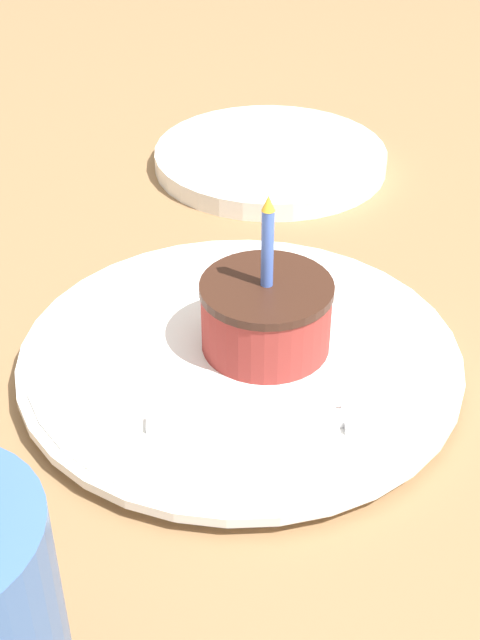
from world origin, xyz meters
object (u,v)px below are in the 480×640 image
plate (240,358)px  cake_slice (261,316)px  side_plate (270,158)px  fork (304,420)px

plate → cake_slice: (-0.00, -0.01, 0.03)m
side_plate → cake_slice: bearing=157.4°
fork → side_plate: 0.38m
plate → side_plate: same height
cake_slice → fork: bearing=178.2°
cake_slice → side_plate: bearing=-22.6°
plate → cake_slice: cake_slice is taller
cake_slice → fork: size_ratio=0.69×
fork → side_plate: (0.36, -0.12, -0.01)m
cake_slice → fork: 0.08m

